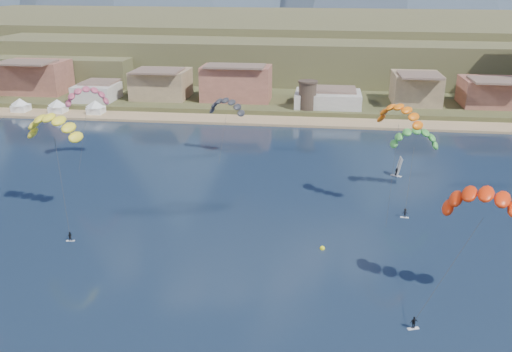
{
  "coord_description": "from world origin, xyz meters",
  "views": [
    {
      "loc": [
        10.09,
        -47.1,
        39.0
      ],
      "look_at": [
        0.0,
        32.0,
        10.0
      ],
      "focal_mm": 38.22,
      "sensor_mm": 36.0,
      "label": 1
    }
  ],
  "objects_px": {
    "buoy": "(322,248)",
    "kitesurfer_yellow": "(52,123)",
    "watchtower": "(307,95)",
    "kitesurfer_green": "(415,135)",
    "windsurfer": "(397,170)",
    "kitesurfer_orange": "(486,198)"
  },
  "relations": [
    {
      "from": "kitesurfer_yellow",
      "to": "kitesurfer_green",
      "type": "relative_size",
      "value": 1.23
    },
    {
      "from": "kitesurfer_orange",
      "to": "watchtower",
      "type": "bearing_deg",
      "value": 104.31
    },
    {
      "from": "kitesurfer_yellow",
      "to": "buoy",
      "type": "xyz_separation_m",
      "value": [
        44.87,
        -6.9,
        -16.53
      ]
    },
    {
      "from": "watchtower",
      "to": "kitesurfer_green",
      "type": "distance_m",
      "value": 63.53
    },
    {
      "from": "kitesurfer_orange",
      "to": "buoy",
      "type": "xyz_separation_m",
      "value": [
        -19.13,
        11.59,
        -14.01
      ]
    },
    {
      "from": "watchtower",
      "to": "kitesurfer_orange",
      "type": "bearing_deg",
      "value": -75.69
    },
    {
      "from": "kitesurfer_green",
      "to": "windsurfer",
      "type": "xyz_separation_m",
      "value": [
        -1.5,
        8.27,
        -9.93
      ]
    },
    {
      "from": "kitesurfer_orange",
      "to": "buoy",
      "type": "relative_size",
      "value": 22.83
    },
    {
      "from": "kitesurfer_yellow",
      "to": "kitesurfer_orange",
      "type": "relative_size",
      "value": 1.11
    },
    {
      "from": "kitesurfer_yellow",
      "to": "kitesurfer_green",
      "type": "height_order",
      "value": "kitesurfer_yellow"
    },
    {
      "from": "watchtower",
      "to": "kitesurfer_green",
      "type": "bearing_deg",
      "value": -69.35
    },
    {
      "from": "buoy",
      "to": "kitesurfer_yellow",
      "type": "bearing_deg",
      "value": 171.26
    },
    {
      "from": "watchtower",
      "to": "kitesurfer_green",
      "type": "xyz_separation_m",
      "value": [
        22.34,
        -59.28,
        4.86
      ]
    },
    {
      "from": "buoy",
      "to": "kitesurfer_green",
      "type": "bearing_deg",
      "value": 58.11
    },
    {
      "from": "kitesurfer_green",
      "to": "buoy",
      "type": "xyz_separation_m",
      "value": [
        -16.59,
        -26.67,
        -11.09
      ]
    },
    {
      "from": "kitesurfer_yellow",
      "to": "buoy",
      "type": "distance_m",
      "value": 48.31
    },
    {
      "from": "windsurfer",
      "to": "kitesurfer_green",
      "type": "bearing_deg",
      "value": -79.75
    },
    {
      "from": "watchtower",
      "to": "kitesurfer_orange",
      "type": "height_order",
      "value": "kitesurfer_orange"
    },
    {
      "from": "kitesurfer_green",
      "to": "buoy",
      "type": "height_order",
      "value": "kitesurfer_green"
    },
    {
      "from": "windsurfer",
      "to": "buoy",
      "type": "height_order",
      "value": "windsurfer"
    },
    {
      "from": "kitesurfer_green",
      "to": "kitesurfer_yellow",
      "type": "bearing_deg",
      "value": -162.17
    },
    {
      "from": "kitesurfer_orange",
      "to": "windsurfer",
      "type": "relative_size",
      "value": 4.44
    }
  ]
}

